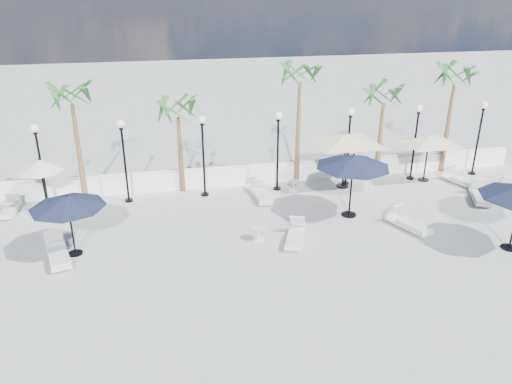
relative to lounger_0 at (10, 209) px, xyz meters
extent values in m
plane|color=#9E9D99|center=(12.00, -6.22, -0.22)|extent=(100.00, 100.00, 0.00)
cube|color=white|center=(12.00, 1.28, 0.23)|extent=(26.00, 0.30, 0.90)
cube|color=white|center=(12.00, 1.28, 0.75)|extent=(26.00, 0.12, 0.08)
cylinder|color=black|center=(1.50, 0.28, -0.17)|extent=(0.36, 0.36, 0.10)
cylinder|color=black|center=(1.50, 0.28, 1.53)|extent=(0.10, 0.10, 3.50)
cylinder|color=black|center=(1.50, 0.28, 3.23)|extent=(0.18, 0.18, 0.10)
sphere|color=white|center=(1.50, 0.28, 3.44)|extent=(0.36, 0.36, 0.36)
cylinder|color=black|center=(5.00, 0.28, -0.17)|extent=(0.36, 0.36, 0.10)
cylinder|color=black|center=(5.00, 0.28, 1.53)|extent=(0.10, 0.10, 3.50)
cylinder|color=black|center=(5.00, 0.28, 3.23)|extent=(0.18, 0.18, 0.10)
sphere|color=white|center=(5.00, 0.28, 3.44)|extent=(0.36, 0.36, 0.36)
cylinder|color=black|center=(8.50, 0.28, -0.17)|extent=(0.36, 0.36, 0.10)
cylinder|color=black|center=(8.50, 0.28, 1.53)|extent=(0.10, 0.10, 3.50)
cylinder|color=black|center=(8.50, 0.28, 3.23)|extent=(0.18, 0.18, 0.10)
sphere|color=white|center=(8.50, 0.28, 3.44)|extent=(0.36, 0.36, 0.36)
cylinder|color=black|center=(12.00, 0.28, -0.17)|extent=(0.36, 0.36, 0.10)
cylinder|color=black|center=(12.00, 0.28, 1.53)|extent=(0.10, 0.10, 3.50)
cylinder|color=black|center=(12.00, 0.28, 3.23)|extent=(0.18, 0.18, 0.10)
sphere|color=white|center=(12.00, 0.28, 3.44)|extent=(0.36, 0.36, 0.36)
cylinder|color=black|center=(15.50, 0.28, -0.17)|extent=(0.36, 0.36, 0.10)
cylinder|color=black|center=(15.50, 0.28, 1.53)|extent=(0.10, 0.10, 3.50)
cylinder|color=black|center=(15.50, 0.28, 3.23)|extent=(0.18, 0.18, 0.10)
sphere|color=white|center=(15.50, 0.28, 3.44)|extent=(0.36, 0.36, 0.36)
cylinder|color=black|center=(19.00, 0.28, -0.17)|extent=(0.36, 0.36, 0.10)
cylinder|color=black|center=(19.00, 0.28, 1.53)|extent=(0.10, 0.10, 3.50)
cylinder|color=black|center=(19.00, 0.28, 3.23)|extent=(0.18, 0.18, 0.10)
sphere|color=white|center=(19.00, 0.28, 3.44)|extent=(0.36, 0.36, 0.36)
cylinder|color=black|center=(22.50, 0.28, -0.17)|extent=(0.36, 0.36, 0.10)
cylinder|color=black|center=(22.50, 0.28, 1.53)|extent=(0.10, 0.10, 3.50)
cylinder|color=black|center=(22.50, 0.28, 3.23)|extent=(0.18, 0.18, 0.10)
sphere|color=white|center=(22.50, 0.28, 3.44)|extent=(0.36, 0.36, 0.36)
cone|color=brown|center=(3.00, 1.08, 1.98)|extent=(0.28, 0.28, 4.40)
cone|color=brown|center=(7.50, 1.08, 1.58)|extent=(0.28, 0.28, 3.60)
cone|color=brown|center=(13.20, 1.08, 2.28)|extent=(0.28, 0.28, 5.00)
cone|color=brown|center=(17.50, 1.08, 1.68)|extent=(0.28, 0.28, 3.80)
cone|color=brown|center=(21.20, 1.08, 2.08)|extent=(0.28, 0.28, 4.60)
cube|color=silver|center=(0.00, -0.02, -0.08)|extent=(0.57, 1.67, 0.09)
cube|color=silver|center=(0.00, -0.24, 0.02)|extent=(0.53, 1.13, 0.09)
cube|color=silver|center=(0.00, 0.66, 0.25)|extent=(0.53, 0.40, 0.52)
cube|color=silver|center=(2.65, -4.55, -0.04)|extent=(1.23, 2.21, 0.11)
cube|color=silver|center=(2.73, -4.83, 0.08)|extent=(1.01, 1.54, 0.11)
cube|color=silver|center=(2.43, -3.73, 0.37)|extent=(0.77, 0.65, 0.66)
cube|color=silver|center=(11.00, -0.73, -0.07)|extent=(0.64, 1.79, 0.10)
cube|color=silver|center=(11.01, -0.97, 0.03)|extent=(0.59, 1.22, 0.10)
cube|color=silver|center=(10.98, -0.01, 0.29)|extent=(0.57, 0.44, 0.56)
cube|color=silver|center=(11.44, -4.94, -0.06)|extent=(1.28, 1.97, 0.10)
cube|color=silver|center=(11.34, -5.18, 0.05)|extent=(1.02, 1.39, 0.10)
cube|color=silver|center=(11.72, -4.24, 0.31)|extent=(0.71, 0.63, 0.58)
cube|color=silver|center=(10.88, -0.02, -0.09)|extent=(0.79, 1.66, 0.09)
cube|color=silver|center=(10.91, -0.23, 0.01)|extent=(0.67, 1.15, 0.09)
cube|color=silver|center=(10.77, 0.62, 0.23)|extent=(0.56, 0.45, 0.50)
cube|color=silver|center=(16.27, -4.81, -0.06)|extent=(1.37, 2.06, 0.11)
cube|color=silver|center=(16.37, -5.05, 0.06)|extent=(1.08, 1.46, 0.11)
cube|color=silver|center=(15.96, -4.08, 0.34)|extent=(0.75, 0.67, 0.61)
cube|color=silver|center=(20.83, -2.86, -0.05)|extent=(1.40, 2.08, 0.11)
cube|color=silver|center=(20.72, -3.11, 0.06)|extent=(1.10, 1.47, 0.11)
cube|color=silver|center=(21.14, -2.13, 0.34)|extent=(0.76, 0.68, 0.62)
cube|color=silver|center=(22.65, -2.20, 0.36)|extent=(0.74, 0.63, 0.64)
cube|color=silver|center=(21.10, -0.87, -0.06)|extent=(1.26, 2.05, 0.10)
cube|color=silver|center=(21.19, -1.12, 0.06)|extent=(1.01, 1.44, 0.10)
cube|color=silver|center=(20.84, -0.13, 0.33)|extent=(0.73, 0.64, 0.61)
cylinder|color=silver|center=(0.00, -0.02, -0.20)|extent=(0.44, 0.44, 0.03)
cylinder|color=silver|center=(0.00, -0.02, 0.05)|extent=(0.07, 0.07, 0.53)
cylinder|color=silver|center=(0.00, -0.02, 0.33)|extent=(0.58, 0.58, 0.03)
cylinder|color=silver|center=(10.08, -4.53, -0.20)|extent=(0.43, 0.43, 0.03)
cylinder|color=silver|center=(10.08, -4.53, 0.04)|extent=(0.06, 0.06, 0.52)
cylinder|color=silver|center=(10.08, -4.53, 0.32)|extent=(0.56, 0.56, 0.03)
cylinder|color=silver|center=(12.75, -0.02, -0.20)|extent=(0.39, 0.39, 0.03)
cylinder|color=silver|center=(12.75, -0.02, 0.02)|extent=(0.06, 0.06, 0.47)
cylinder|color=silver|center=(12.75, -0.02, 0.27)|extent=(0.51, 0.51, 0.03)
cylinder|color=black|center=(3.20, -4.23, -0.19)|extent=(0.52, 0.52, 0.06)
cylinder|color=black|center=(3.20, -4.23, 0.93)|extent=(0.07, 0.07, 2.29)
cone|color=black|center=(3.20, -4.23, 1.91)|extent=(2.72, 2.72, 0.42)
sphere|color=black|center=(3.20, -4.23, 2.14)|extent=(0.07, 0.07, 0.07)
cylinder|color=black|center=(14.35, -3.14, -0.18)|extent=(0.63, 0.63, 0.07)
cylinder|color=black|center=(14.35, -3.14, 1.13)|extent=(0.08, 0.08, 2.69)
cone|color=black|center=(14.35, -3.14, 2.28)|extent=(3.14, 3.14, 0.50)
sphere|color=black|center=(14.35, -3.14, 2.56)|extent=(0.09, 0.09, 0.09)
cylinder|color=black|center=(19.25, -7.08, -0.18)|extent=(0.60, 0.60, 0.06)
cylinder|color=black|center=(15.24, -0.02, -0.18)|extent=(0.60, 0.60, 0.07)
cylinder|color=black|center=(15.24, -0.02, 1.11)|extent=(0.08, 0.08, 2.64)
pyramid|color=beige|center=(15.24, -0.02, 2.45)|extent=(5.84, 5.84, 0.40)
cylinder|color=black|center=(19.57, -0.02, -0.18)|extent=(0.54, 0.54, 0.06)
cylinder|color=black|center=(19.57, -0.02, 0.95)|extent=(0.07, 0.07, 2.32)
pyramid|color=beige|center=(19.57, -0.02, 2.13)|extent=(5.05, 5.05, 0.36)
cylinder|color=black|center=(1.52, -0.02, -0.18)|extent=(0.61, 0.61, 0.07)
cylinder|color=black|center=(1.52, -0.02, 0.94)|extent=(0.08, 0.08, 2.30)
cone|color=beige|center=(1.52, -0.02, 1.89)|extent=(1.97, 1.97, 0.49)
sphere|color=black|center=(1.52, -0.02, 2.16)|extent=(0.09, 0.09, 0.09)
camera|label=1|loc=(6.56, -21.36, 9.16)|focal=35.00mm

